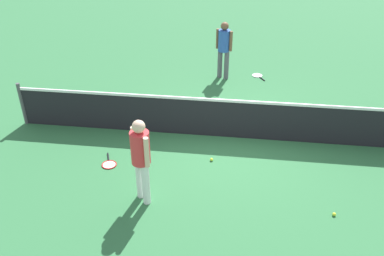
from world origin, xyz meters
TOP-DOWN VIEW (x-y plane):
  - ground_plane at (0.00, 0.00)m, footprint 40.00×40.00m
  - court_net at (0.00, 0.00)m, footprint 10.09×0.09m
  - player_near_side at (-1.50, -2.38)m, footprint 0.48×0.48m
  - player_far_side at (-0.39, 3.32)m, footprint 0.51×0.45m
  - tennis_racket_near_player at (-2.48, -1.40)m, footprint 0.41×0.61m
  - tennis_racket_far_player at (0.66, 3.57)m, footprint 0.44×0.59m
  - tennis_ball_by_net at (-0.35, -1.00)m, footprint 0.07×0.07m
  - tennis_ball_midcourt at (1.95, -2.39)m, footprint 0.07×0.07m

SIDE VIEW (x-z plane):
  - ground_plane at x=0.00m, z-range 0.00..0.00m
  - tennis_racket_near_player at x=-2.48m, z-range 0.00..0.03m
  - tennis_racket_far_player at x=0.66m, z-range 0.00..0.03m
  - tennis_ball_by_net at x=-0.35m, z-range 0.00..0.07m
  - tennis_ball_midcourt at x=1.95m, z-range 0.00..0.07m
  - court_net at x=0.00m, z-range -0.03..1.04m
  - player_near_side at x=-1.50m, z-range 0.16..1.86m
  - player_far_side at x=-0.39m, z-range 0.16..1.86m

